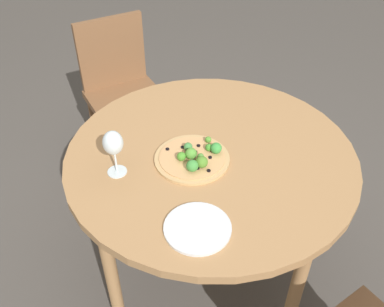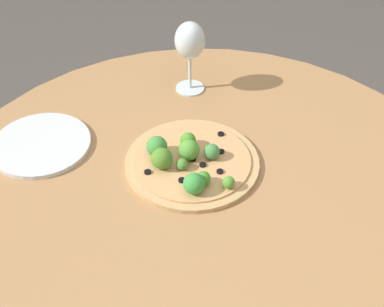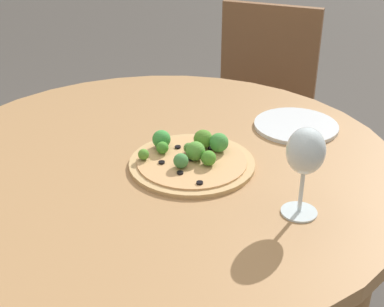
# 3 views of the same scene
# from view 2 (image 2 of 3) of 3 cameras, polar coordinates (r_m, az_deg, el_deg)

# --- Properties ---
(dining_table) EXTENTS (1.10, 1.10, 0.71)m
(dining_table) POSITION_cam_2_polar(r_m,az_deg,el_deg) (1.10, 1.35, -6.55)
(dining_table) COLOR #A87A4C
(dining_table) RESTS_ON ground_plane
(pizza) EXTENTS (0.28, 0.28, 0.06)m
(pizza) POSITION_cam_2_polar(r_m,az_deg,el_deg) (1.09, -0.32, -0.80)
(pizza) COLOR tan
(pizza) RESTS_ON dining_table
(wine_glass) EXTENTS (0.07, 0.07, 0.18)m
(wine_glass) POSITION_cam_2_polar(r_m,az_deg,el_deg) (1.25, -0.23, 11.73)
(wine_glass) COLOR silver
(wine_glass) RESTS_ON dining_table
(plate_near) EXTENTS (0.21, 0.21, 0.01)m
(plate_near) POSITION_cam_2_polar(r_m,az_deg,el_deg) (1.19, -15.79, 0.95)
(plate_near) COLOR silver
(plate_near) RESTS_ON dining_table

